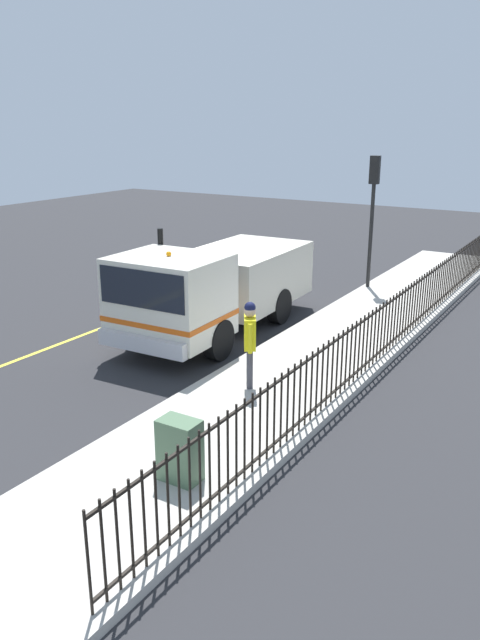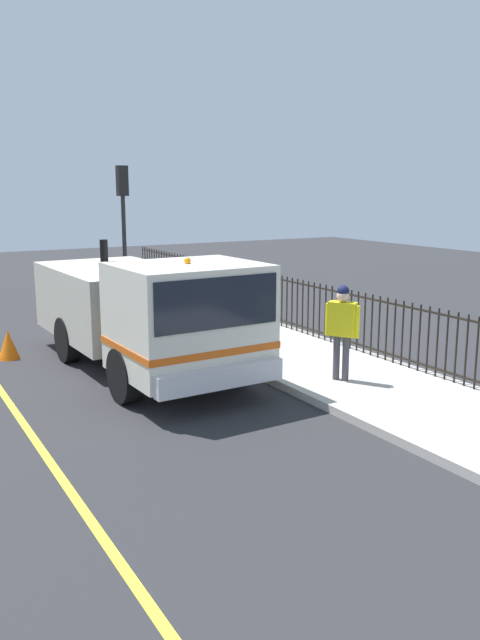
# 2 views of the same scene
# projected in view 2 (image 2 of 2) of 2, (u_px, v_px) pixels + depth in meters

# --- Properties ---
(ground_plane) EXTENTS (52.43, 52.43, 0.00)m
(ground_plane) POSITION_uv_depth(u_px,v_px,m) (121.00, 359.00, 13.95)
(ground_plane) COLOR #2B2B2D
(ground_plane) RESTS_ON ground
(sidewalk_slab) EXTENTS (2.95, 23.83, 0.14)m
(sidewalk_slab) POSITION_uv_depth(u_px,v_px,m) (251.00, 339.00, 15.54)
(sidewalk_slab) COLOR #B7B2A8
(sidewalk_slab) RESTS_ON ground
(work_truck) EXTENTS (2.66, 6.70, 2.75)m
(work_truck) POSITION_uv_depth(u_px,v_px,m) (148.00, 308.00, 12.63)
(work_truck) COLOR silver
(work_truck) RESTS_ON ground
(worker_standing) EXTENTS (0.46, 0.57, 1.77)m
(worker_standing) POSITION_uv_depth(u_px,v_px,m) (342.00, 323.00, 11.75)
(worker_standing) COLOR yellow
(worker_standing) RESTS_ON sidewalk_slab
(iron_fence) EXTENTS (0.04, 20.29, 1.31)m
(iron_fence) POSITION_uv_depth(u_px,v_px,m) (295.00, 304.00, 16.01)
(iron_fence) COLOR black
(iron_fence) RESTS_ON sidewalk_slab
(traffic_light_near) EXTENTS (0.32, 0.24, 4.12)m
(traffic_light_near) POSITION_uv_depth(u_px,v_px,m) (123.00, 208.00, 18.56)
(traffic_light_near) COLOR black
(traffic_light_near) RESTS_ON sidewalk_slab
(traffic_cone) EXTENTS (0.45, 0.45, 0.64)m
(traffic_cone) POSITION_uv_depth(u_px,v_px,m) (8.00, 344.00, 13.93)
(traffic_cone) COLOR orange
(traffic_cone) RESTS_ON ground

